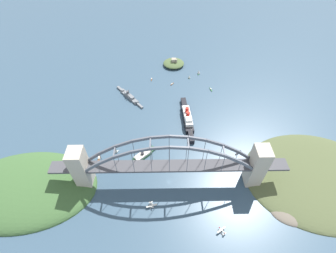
{
  "coord_description": "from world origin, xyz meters",
  "views": [
    {
      "loc": [
        -3.51,
        -142.53,
        243.07
      ],
      "look_at": [
        0.0,
        80.43,
        8.0
      ],
      "focal_mm": 25.34,
      "sensor_mm": 36.0,
      "label": 1
    }
  ],
  "objects": [
    {
      "name": "fort_island_mid_harbor",
      "position": [
        13.18,
        246.44,
        4.38
      ],
      "size": [
        38.56,
        37.49,
        14.35
      ],
      "color": "#4C6038",
      "rests_on": "ground"
    },
    {
      "name": "headland_east_shore",
      "position": [
        171.28,
        0.18,
        0.0
      ],
      "size": [
        169.74,
        135.25,
        16.32
      ],
      "color": "#515B38",
      "rests_on": "ground"
    },
    {
      "name": "small_boat_6",
      "position": [
        39.07,
        204.27,
        2.87
      ],
      "size": [
        3.96,
        6.61,
        6.07
      ],
      "color": "#2D6B3D",
      "rests_on": "ground"
    },
    {
      "name": "seaplane_second_in_formation",
      "position": [
        -19.35,
        -29.77,
        2.05
      ],
      "size": [
        11.59,
        8.2,
        4.79
      ],
      "color": "#B7B7B2",
      "rests_on": "ground"
    },
    {
      "name": "small_boat_2",
      "position": [
        72.59,
        171.35,
        0.72
      ],
      "size": [
        3.22,
        10.7,
        2.02
      ],
      "color": "#2D6B3D",
      "rests_on": "ground"
    },
    {
      "name": "small_boat_3",
      "position": [
        8.72,
        187.14,
        0.69
      ],
      "size": [
        5.76,
        7.5,
        1.91
      ],
      "color": "brown",
      "rests_on": "ground"
    },
    {
      "name": "small_boat_0",
      "position": [
        -87.18,
        33.62,
        0.87
      ],
      "size": [
        2.89,
        12.63,
        2.41
      ],
      "color": "brown",
      "rests_on": "ground"
    },
    {
      "name": "ocean_liner",
      "position": [
        28.0,
        99.9,
        5.55
      ],
      "size": [
        15.5,
        88.75,
        18.25
      ],
      "color": "black",
      "rests_on": "ground"
    },
    {
      "name": "seaplane_taxiing_near_bridge",
      "position": [
        51.15,
        -57.05,
        1.92
      ],
      "size": [
        9.47,
        8.92,
        4.78
      ],
      "color": "#B7B7B2",
      "rests_on": "ground"
    },
    {
      "name": "small_boat_4",
      "position": [
        -26.67,
        201.22,
        0.84
      ],
      "size": [
        2.41,
        8.36,
        2.4
      ],
      "color": "brown",
      "rests_on": "ground"
    },
    {
      "name": "naval_cruiser",
      "position": [
        -60.59,
        153.16,
        2.65
      ],
      "size": [
        47.23,
        55.42,
        16.3
      ],
      "color": "slate",
      "rests_on": "ground"
    },
    {
      "name": "small_boat_7",
      "position": [
        -67.02,
        43.41,
        3.21
      ],
      "size": [
        5.61,
        5.44,
        6.8
      ],
      "color": "silver",
      "rests_on": "ground"
    },
    {
      "name": "ground_plane",
      "position": [
        0.0,
        0.0,
        0.0
      ],
      "size": [
        1400.0,
        1400.0,
        0.0
      ],
      "primitive_type": "plane",
      "color": "#385166"
    },
    {
      "name": "harbor_ferry_steamer",
      "position": [
        -32.89,
        36.16,
        2.2
      ],
      "size": [
        34.03,
        32.1,
        7.38
      ],
      "color": "#23512D",
      "rests_on": "ground"
    },
    {
      "name": "small_boat_5",
      "position": [
        57.22,
        218.11,
        3.8
      ],
      "size": [
        5.95,
        8.87,
        8.12
      ],
      "color": "#2D6B3D",
      "rests_on": "ground"
    },
    {
      "name": "harbor_arch_bridge",
      "position": [
        -0.0,
        -0.0,
        31.12
      ],
      "size": [
        252.02,
        18.33,
        73.51
      ],
      "color": "#BCB29E",
      "rests_on": "ground"
    },
    {
      "name": "small_boat_1",
      "position": [
        89.08,
        39.88,
        0.82
      ],
      "size": [
        8.87,
        7.59,
        2.24
      ],
      "color": "black",
      "rests_on": "ground"
    },
    {
      "name": "headland_west_shore",
      "position": [
        -164.3,
        -8.71,
        0.0
      ],
      "size": [
        160.37,
        103.48,
        26.16
      ],
      "color": "#3D6033",
      "rests_on": "ground"
    }
  ]
}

